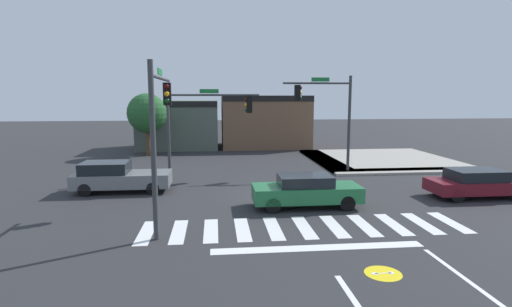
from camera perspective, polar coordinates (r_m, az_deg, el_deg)
name	(u,v)px	position (r m, az deg, el deg)	size (l,w,h in m)	color
ground_plane	(283,197)	(19.22, 3.91, -6.15)	(120.00, 120.00, 0.00)	#2B2B2D
crosswalk_near	(304,227)	(14.98, 6.88, -10.38)	(11.82, 2.56, 0.01)	silver
bike_detector_marking	(383,273)	(11.83, 17.65, -15.96)	(1.01, 1.01, 0.01)	yellow
curb_corner_northeast	(376,160)	(30.48, 16.75, -0.95)	(10.00, 10.60, 0.15)	#9E998E
storefront_row	(229,122)	(37.21, -3.84, 4.45)	(15.42, 5.89, 4.76)	#4C564C
traffic_signal_northwest	(205,115)	(23.70, -7.24, 5.50)	(5.40, 0.32, 5.32)	#383A3D
traffic_signal_northeast	(327,107)	(24.82, 10.07, 6.51)	(4.23, 0.32, 5.96)	#383A3D
traffic_signal_southwest	(160,115)	(15.18, -13.51, 5.33)	(0.32, 5.11, 5.91)	#383A3D
car_gray	(119,177)	(21.14, -18.99, -3.15)	(4.69, 1.88, 1.51)	slate
car_green	(306,191)	(17.41, 7.15, -5.26)	(4.61, 1.73, 1.40)	#1E6638
car_maroon	(478,183)	(21.60, 29.09, -3.69)	(4.65, 1.84, 1.34)	maroon
roadside_tree	(147,113)	(32.80, -15.26, 5.54)	(3.10, 3.10, 4.95)	#4C3823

